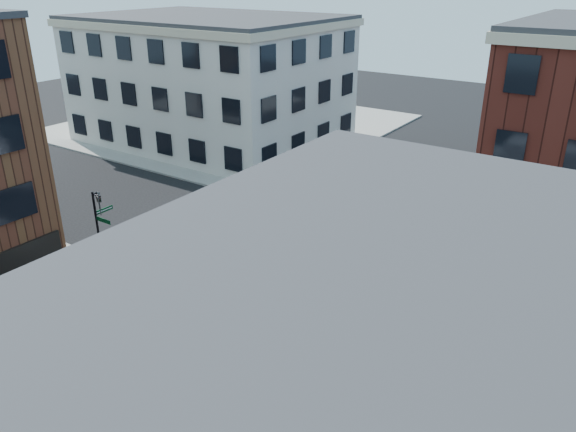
# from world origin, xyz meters

# --- Properties ---
(ground) EXTENTS (120.00, 120.00, 0.00)m
(ground) POSITION_xyz_m (0.00, 0.00, 0.00)
(ground) COLOR black
(ground) RESTS_ON ground
(sidewalk_nw) EXTENTS (30.00, 30.00, 0.15)m
(sidewalk_nw) POSITION_xyz_m (-21.00, 21.00, 0.07)
(sidewalk_nw) COLOR gray
(sidewalk_nw) RESTS_ON ground
(building_nw) EXTENTS (22.00, 16.00, 11.00)m
(building_nw) POSITION_xyz_m (-19.00, 16.00, 5.50)
(building_nw) COLOR silver
(building_nw) RESTS_ON ground
(tree_near) EXTENTS (2.69, 2.69, 4.49)m
(tree_near) POSITION_xyz_m (7.56, 9.98, 3.16)
(tree_near) COLOR black
(tree_near) RESTS_ON ground
(tree_far) EXTENTS (2.43, 2.43, 4.07)m
(tree_far) POSITION_xyz_m (7.56, 15.98, 2.87)
(tree_far) COLOR black
(tree_far) RESTS_ON ground
(signal_pole) EXTENTS (1.29, 1.24, 4.60)m
(signal_pole) POSITION_xyz_m (-6.72, -6.68, 2.86)
(signal_pole) COLOR black
(signal_pole) RESTS_ON ground
(box_truck) EXTENTS (8.18, 2.90, 3.65)m
(box_truck) POSITION_xyz_m (9.57, -3.13, 1.90)
(box_truck) COLOR white
(box_truck) RESTS_ON ground
(traffic_cone) EXTENTS (0.39, 0.39, 0.67)m
(traffic_cone) POSITION_xyz_m (-5.70, -4.49, 0.32)
(traffic_cone) COLOR #D15C09
(traffic_cone) RESTS_ON ground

